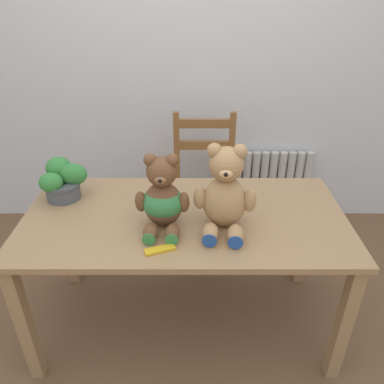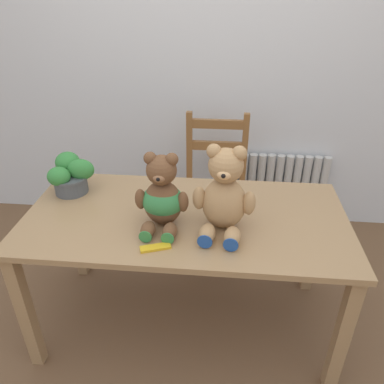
{
  "view_description": "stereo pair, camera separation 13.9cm",
  "coord_description": "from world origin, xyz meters",
  "px_view_note": "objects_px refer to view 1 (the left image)",
  "views": [
    {
      "loc": [
        0.04,
        -1.13,
        1.73
      ],
      "look_at": [
        0.04,
        0.31,
        0.9
      ],
      "focal_mm": 35.0,
      "sensor_mm": 36.0,
      "label": 1
    },
    {
      "loc": [
        0.18,
        -1.13,
        1.73
      ],
      "look_at": [
        0.04,
        0.31,
        0.9
      ],
      "focal_mm": 35.0,
      "sensor_mm": 36.0,
      "label": 2
    }
  ],
  "objects_px": {
    "teddy_bear_left": "(162,199)",
    "potted_plant": "(61,180)",
    "chocolate_bar": "(160,250)",
    "teddy_bear_right": "(224,193)",
    "wooden_chair_behind": "(203,188)"
  },
  "relations": [
    {
      "from": "potted_plant",
      "to": "chocolate_bar",
      "type": "relative_size",
      "value": 1.72
    },
    {
      "from": "teddy_bear_right",
      "to": "chocolate_bar",
      "type": "relative_size",
      "value": 3.08
    },
    {
      "from": "teddy_bear_right",
      "to": "potted_plant",
      "type": "height_order",
      "value": "teddy_bear_right"
    },
    {
      "from": "potted_plant",
      "to": "chocolate_bar",
      "type": "bearing_deg",
      "value": -40.05
    },
    {
      "from": "potted_plant",
      "to": "chocolate_bar",
      "type": "distance_m",
      "value": 0.7
    },
    {
      "from": "wooden_chair_behind",
      "to": "potted_plant",
      "type": "xyz_separation_m",
      "value": [
        -0.75,
        -0.57,
        0.37
      ]
    },
    {
      "from": "teddy_bear_left",
      "to": "teddy_bear_right",
      "type": "xyz_separation_m",
      "value": [
        0.28,
        -0.01,
        0.03
      ]
    },
    {
      "from": "teddy_bear_left",
      "to": "teddy_bear_right",
      "type": "bearing_deg",
      "value": -179.44
    },
    {
      "from": "wooden_chair_behind",
      "to": "potted_plant",
      "type": "bearing_deg",
      "value": 37.17
    },
    {
      "from": "wooden_chair_behind",
      "to": "potted_plant",
      "type": "height_order",
      "value": "wooden_chair_behind"
    },
    {
      "from": "teddy_bear_right",
      "to": "chocolate_bar",
      "type": "bearing_deg",
      "value": 39.37
    },
    {
      "from": "teddy_bear_right",
      "to": "chocolate_bar",
      "type": "height_order",
      "value": "teddy_bear_right"
    },
    {
      "from": "teddy_bear_left",
      "to": "teddy_bear_right",
      "type": "height_order",
      "value": "teddy_bear_right"
    },
    {
      "from": "wooden_chair_behind",
      "to": "teddy_bear_right",
      "type": "distance_m",
      "value": 0.95
    },
    {
      "from": "teddy_bear_left",
      "to": "potted_plant",
      "type": "distance_m",
      "value": 0.6
    }
  ]
}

